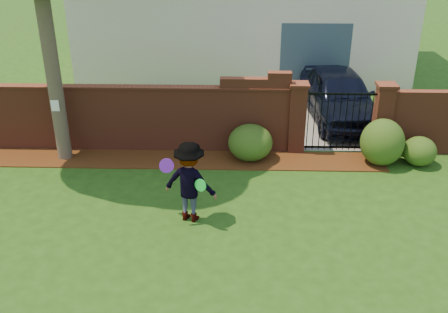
{
  "coord_description": "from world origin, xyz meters",
  "views": [
    {
      "loc": [
        0.86,
        -8.38,
        5.75
      ],
      "look_at": [
        0.58,
        1.4,
        1.05
      ],
      "focal_mm": 40.84,
      "sensor_mm": 36.0,
      "label": 1
    }
  ],
  "objects_px": {
    "frisbee_purple": "(167,166)",
    "frisbee_green": "(200,185)",
    "man": "(189,183)",
    "car": "(342,98)"
  },
  "relations": [
    {
      "from": "frisbee_purple",
      "to": "man",
      "type": "bearing_deg",
      "value": 21.5
    },
    {
      "from": "car",
      "to": "frisbee_green",
      "type": "bearing_deg",
      "value": -128.01
    },
    {
      "from": "car",
      "to": "man",
      "type": "bearing_deg",
      "value": -131.2
    },
    {
      "from": "frisbee_purple",
      "to": "frisbee_green",
      "type": "xyz_separation_m",
      "value": [
        0.66,
        -0.15,
        -0.34
      ]
    },
    {
      "from": "car",
      "to": "frisbee_purple",
      "type": "relative_size",
      "value": 15.58
    },
    {
      "from": "man",
      "to": "frisbee_purple",
      "type": "bearing_deg",
      "value": 39.13
    },
    {
      "from": "frisbee_purple",
      "to": "frisbee_green",
      "type": "bearing_deg",
      "value": -12.8
    },
    {
      "from": "frisbee_green",
      "to": "man",
      "type": "bearing_deg",
      "value": 129.4
    },
    {
      "from": "frisbee_green",
      "to": "frisbee_purple",
      "type": "bearing_deg",
      "value": 167.2
    },
    {
      "from": "man",
      "to": "frisbee_green",
      "type": "relative_size",
      "value": 6.83
    }
  ]
}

